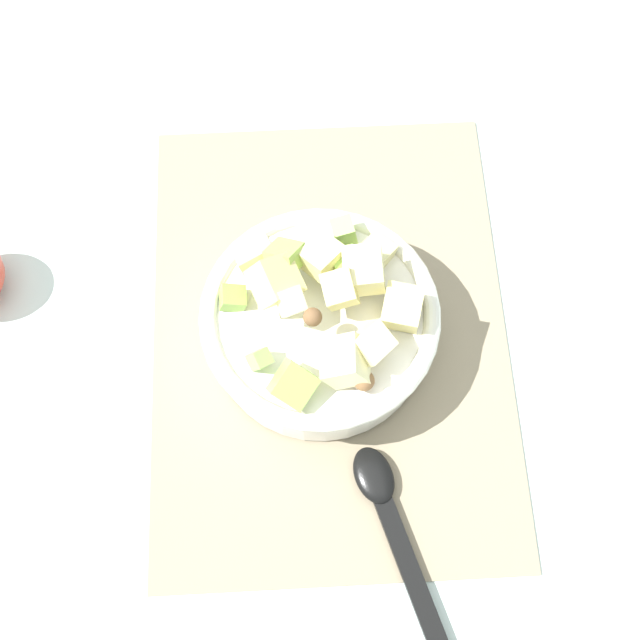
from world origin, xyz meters
TOP-DOWN VIEW (x-y plane):
  - ground_plane at (0.00, 0.00)m, footprint 2.40×2.40m
  - placemat at (0.00, 0.00)m, footprint 0.50×0.36m
  - salad_bowl at (-0.01, 0.01)m, footprint 0.23×0.23m
  - serving_spoon at (-0.19, -0.05)m, footprint 0.21×0.09m

SIDE VIEW (x-z plane):
  - ground_plane at x=0.00m, z-range 0.00..0.00m
  - placemat at x=0.00m, z-range 0.00..0.01m
  - serving_spoon at x=-0.19m, z-range 0.00..0.02m
  - salad_bowl at x=-0.01m, z-range -0.01..0.11m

